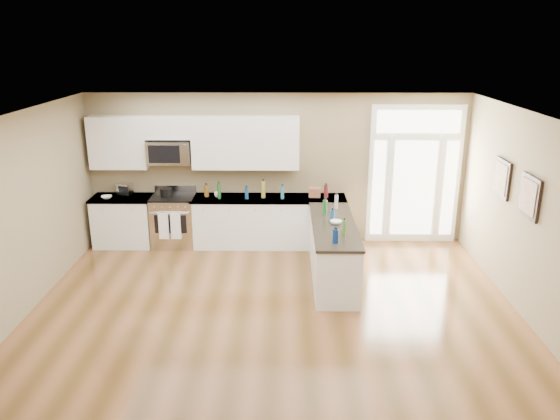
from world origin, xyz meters
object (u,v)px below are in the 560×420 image
(stockpot, at_px, (166,192))
(toaster_oven, at_px, (125,189))
(peninsula_cabinet, at_px, (333,253))
(kitchen_range, at_px, (174,221))

(stockpot, distance_m, toaster_oven, 0.81)
(peninsula_cabinet, distance_m, kitchen_range, 3.20)
(peninsula_cabinet, height_order, kitchen_range, kitchen_range)
(peninsula_cabinet, relative_size, stockpot, 10.43)
(stockpot, relative_size, toaster_oven, 0.88)
(stockpot, bearing_deg, kitchen_range, -1.09)
(stockpot, height_order, toaster_oven, toaster_oven)
(peninsula_cabinet, height_order, stockpot, stockpot)
(peninsula_cabinet, bearing_deg, toaster_oven, 157.12)
(peninsula_cabinet, distance_m, stockpot, 3.35)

